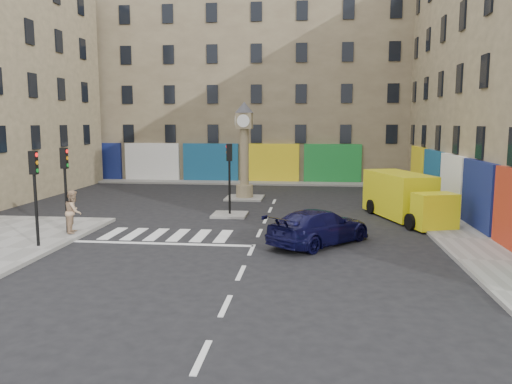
% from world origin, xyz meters
% --- Properties ---
extents(ground, '(120.00, 120.00, 0.00)m').
position_xyz_m(ground, '(0.00, 0.00, 0.00)').
color(ground, black).
rests_on(ground, ground).
extents(sidewalk_right, '(2.60, 30.00, 0.15)m').
position_xyz_m(sidewalk_right, '(8.70, 10.00, 0.07)').
color(sidewalk_right, gray).
rests_on(sidewalk_right, ground).
extents(sidewalk_far, '(32.00, 2.40, 0.15)m').
position_xyz_m(sidewalk_far, '(-4.00, 22.20, 0.07)').
color(sidewalk_far, gray).
rests_on(sidewalk_far, ground).
extents(island_near, '(1.80, 1.80, 0.12)m').
position_xyz_m(island_near, '(-2.00, 8.00, 0.06)').
color(island_near, gray).
rests_on(island_near, ground).
extents(island_far, '(2.40, 2.40, 0.12)m').
position_xyz_m(island_far, '(-2.00, 14.00, 0.06)').
color(island_far, gray).
rests_on(island_far, ground).
extents(building_far, '(32.00, 10.00, 17.00)m').
position_xyz_m(building_far, '(-4.00, 28.00, 8.50)').
color(building_far, '#847758').
rests_on(building_far, ground).
extents(traffic_light_left_near, '(0.28, 0.22, 3.70)m').
position_xyz_m(traffic_light_left_near, '(-8.30, 0.20, 2.62)').
color(traffic_light_left_near, black).
rests_on(traffic_light_left_near, sidewalk_left).
extents(traffic_light_left_far, '(0.28, 0.22, 3.70)m').
position_xyz_m(traffic_light_left_far, '(-8.30, 2.60, 2.62)').
color(traffic_light_left_far, black).
rests_on(traffic_light_left_far, sidewalk_left).
extents(traffic_light_island, '(0.28, 0.22, 3.70)m').
position_xyz_m(traffic_light_island, '(-2.00, 8.00, 2.59)').
color(traffic_light_island, black).
rests_on(traffic_light_island, island_near).
extents(clock_pillar, '(1.20, 1.20, 6.10)m').
position_xyz_m(clock_pillar, '(-2.00, 14.00, 3.55)').
color(clock_pillar, '#9D8B67').
rests_on(clock_pillar, island_far).
extents(navy_sedan, '(4.73, 5.06, 1.43)m').
position_xyz_m(navy_sedan, '(2.62, 2.26, 0.72)').
color(navy_sedan, black).
rests_on(navy_sedan, ground).
extents(yellow_van, '(3.74, 6.67, 2.33)m').
position_xyz_m(yellow_van, '(7.02, 8.02, 1.16)').
color(yellow_van, yellow).
rests_on(yellow_van, ground).
extents(pedestrian_tan, '(0.91, 1.06, 1.87)m').
position_xyz_m(pedestrian_tan, '(-8.00, 2.61, 1.08)').
color(pedestrian_tan, tan).
rests_on(pedestrian_tan, sidewalk_left).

